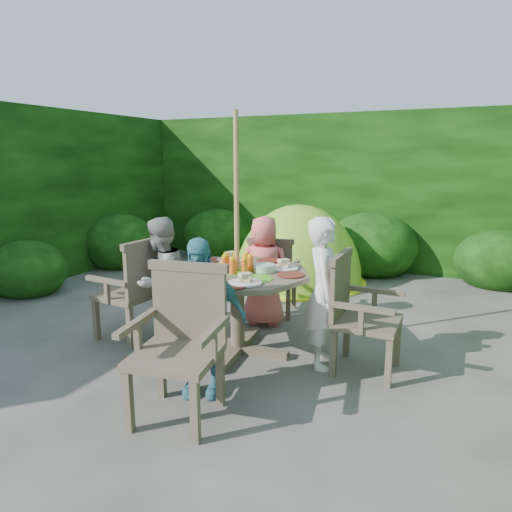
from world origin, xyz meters
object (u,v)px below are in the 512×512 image
at_px(parasol_pole, 237,237).
at_px(garden_chair_front, 180,340).
at_px(patio_table, 238,284).
at_px(dome_tent, 298,281).
at_px(child_front, 199,317).
at_px(child_left, 161,281).
at_px(child_back, 264,271).
at_px(garden_chair_back, 273,275).
at_px(garden_chair_right, 358,312).
at_px(child_right, 324,293).
at_px(garden_chair_left, 134,288).

distance_m(parasol_pole, garden_chair_front, 1.22).
bearing_deg(patio_table, dome_tent, 98.06).
relative_size(parasol_pole, child_front, 1.78).
relative_size(child_left, dome_tent, 0.52).
bearing_deg(dome_tent, child_left, -118.46).
xyz_separation_m(garden_chair_front, child_front, (-0.03, 0.29, 0.07)).
height_order(child_left, child_front, child_left).
bearing_deg(patio_table, child_back, 96.93).
distance_m(child_left, child_front, 1.13).
height_order(parasol_pole, child_left, parasol_pole).
distance_m(parasol_pole, garden_chair_back, 1.27).
xyz_separation_m(garden_chair_right, garden_chair_front, (-0.97, -1.22, 0.03)).
relative_size(garden_chair_right, child_back, 0.81).
bearing_deg(child_right, child_left, 78.80).
height_order(garden_chair_left, child_left, child_left).
relative_size(garden_chair_back, garden_chair_front, 0.87).
bearing_deg(child_back, garden_chair_back, -101.06).
xyz_separation_m(garden_chair_right, child_right, (-0.29, -0.04, 0.14)).
height_order(garden_chair_left, child_front, child_front).
distance_m(garden_chair_front, child_front, 0.30).
xyz_separation_m(garden_chair_back, child_right, (0.91, -1.00, 0.18)).
bearing_deg(parasol_pole, child_back, 96.60).
distance_m(parasol_pole, garden_chair_left, 1.23).
xyz_separation_m(garden_chair_right, dome_tent, (-1.45, 2.46, -0.52)).
bearing_deg(garden_chair_right, garden_chair_back, 51.12).
height_order(parasol_pole, garden_chair_left, parasol_pole).
relative_size(garden_chair_left, dome_tent, 0.41).
relative_size(patio_table, garden_chair_left, 1.52).
relative_size(garden_chair_left, child_right, 0.75).
height_order(child_right, child_back, child_right).
xyz_separation_m(patio_table, child_left, (-0.80, -0.09, -0.04)).
height_order(garden_chair_back, child_left, child_left).
relative_size(garden_chair_back, dome_tent, 0.37).
relative_size(garden_chair_right, child_left, 0.78).
bearing_deg(garden_chair_right, garden_chair_front, 141.21).
bearing_deg(garden_chair_right, patio_table, 96.69).
bearing_deg(child_back, child_left, 35.35).
xyz_separation_m(child_left, child_front, (0.89, -0.70, -0.01)).
distance_m(child_front, dome_tent, 3.48).
xyz_separation_m(garden_chair_back, child_back, (0.03, -0.30, 0.12)).
height_order(garden_chair_right, garden_chair_back, garden_chair_right).
relative_size(parasol_pole, garden_chair_right, 2.26).
xyz_separation_m(child_left, dome_tent, (0.43, 2.69, -0.62)).
relative_size(child_back, dome_tent, 0.50).
bearing_deg(garden_chair_back, child_left, 48.37).
bearing_deg(garden_chair_back, parasol_pole, 84.24).
bearing_deg(garden_chair_back, garden_chair_left, 40.03).
bearing_deg(dome_tent, garden_chair_front, -101.87).
bearing_deg(garden_chair_right, child_left, 96.54).
height_order(patio_table, garden_chair_left, garden_chair_left).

